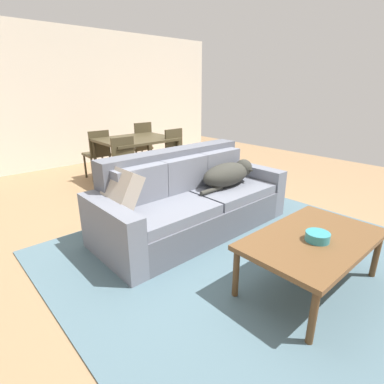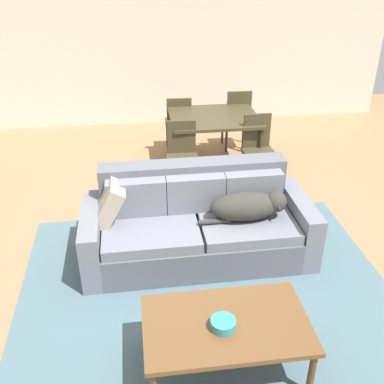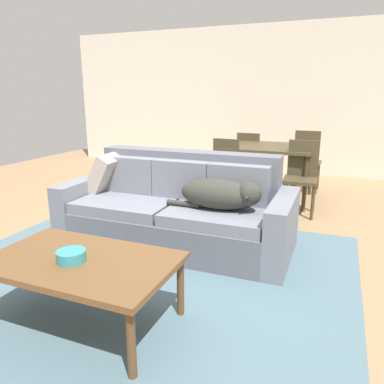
{
  "view_description": "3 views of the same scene",
  "coord_description": "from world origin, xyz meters",
  "views": [
    {
      "loc": [
        -2.02,
        -2.43,
        1.59
      ],
      "look_at": [
        -0.05,
        -0.22,
        0.54
      ],
      "focal_mm": 28.11,
      "sensor_mm": 36.0,
      "label": 1
    },
    {
      "loc": [
        -0.45,
        -3.81,
        2.86
      ],
      "look_at": [
        0.07,
        0.01,
        0.71
      ],
      "focal_mm": 42.38,
      "sensor_mm": 36.0,
      "label": 2
    },
    {
      "loc": [
        1.59,
        -3.22,
        1.48
      ],
      "look_at": [
        0.28,
        -0.01,
        0.55
      ],
      "focal_mm": 34.67,
      "sensor_mm": 36.0,
      "label": 3
    }
  ],
  "objects": [
    {
      "name": "coffee_table",
      "position": [
        0.12,
        -1.49,
        0.42
      ],
      "size": [
        1.2,
        0.73,
        0.46
      ],
      "color": "brown",
      "rests_on": "ground"
    },
    {
      "name": "bowl_on_coffee_table",
      "position": [
        0.08,
        -1.53,
        0.49
      ],
      "size": [
        0.18,
        0.18,
        0.07
      ],
      "primitive_type": "cylinder",
      "color": "teal",
      "rests_on": "coffee_table"
    },
    {
      "name": "throw_pillow_by_left_arm",
      "position": [
        -0.74,
        0.05,
        0.64
      ],
      "size": [
        0.34,
        0.42,
        0.44
      ],
      "primitive_type": "cube",
      "rotation": [
        0.0,
        0.49,
        0.01
      ],
      "color": "#AEA190",
      "rests_on": "couch"
    },
    {
      "name": "dining_chair_far_left",
      "position": [
        0.22,
        2.59,
        0.49
      ],
      "size": [
        0.42,
        0.42,
        0.88
      ],
      "rotation": [
        0.0,
        0.0,
        3.1
      ],
      "color": "#433A25",
      "rests_on": "ground"
    },
    {
      "name": "dining_table",
      "position": [
        0.64,
        2.0,
        0.69
      ],
      "size": [
        1.2,
        1.0,
        0.76
      ],
      "color": "#433A25",
      "rests_on": "ground"
    },
    {
      "name": "dining_chair_far_right",
      "position": [
        1.1,
        2.58,
        0.52
      ],
      "size": [
        0.4,
        0.4,
        0.95
      ],
      "rotation": [
        0.0,
        0.0,
        3.13
      ],
      "color": "#433A25",
      "rests_on": "ground"
    },
    {
      "name": "ground_plane",
      "position": [
        0.0,
        0.0,
        0.0
      ],
      "size": [
        10.0,
        10.0,
        0.0
      ],
      "primitive_type": "plane",
      "color": "#967551"
    },
    {
      "name": "dining_chair_near_right",
      "position": [
        1.14,
        1.48,
        0.5
      ],
      "size": [
        0.41,
        0.41,
        0.91
      ],
      "rotation": [
        0.0,
        0.0,
        0.04
      ],
      "color": "#433A25",
      "rests_on": "ground"
    },
    {
      "name": "dog_on_left_cushion",
      "position": [
        0.62,
        -0.13,
        0.6
      ],
      "size": [
        0.88,
        0.34,
        0.28
      ],
      "rotation": [
        0.0,
        0.0,
        0.01
      ],
      "color": "#35352F",
      "rests_on": "couch"
    },
    {
      "name": "back_partition",
      "position": [
        0.0,
        4.0,
        1.35
      ],
      "size": [
        8.0,
        0.12,
        2.7
      ],
      "primitive_type": "cube",
      "color": "beige",
      "rests_on": "ground"
    },
    {
      "name": "couch",
      "position": [
        0.12,
        0.0,
        0.34
      ],
      "size": [
        2.28,
        0.97,
        0.9
      ],
      "rotation": [
        0.0,
        0.0,
        0.01
      ],
      "color": "#585C66",
      "rests_on": "ground"
    },
    {
      "name": "area_rug",
      "position": [
        0.12,
        -0.75,
        0.01
      ],
      "size": [
        3.45,
        3.07,
        0.01
      ],
      "primitive_type": "cube",
      "rotation": [
        0.0,
        0.0,
        0.01
      ],
      "color": "slate",
      "rests_on": "ground"
    },
    {
      "name": "dining_chair_near_left",
      "position": [
        0.14,
        1.43,
        0.49
      ],
      "size": [
        0.41,
        0.41,
        0.89
      ],
      "rotation": [
        0.0,
        0.0,
        -0.04
      ],
      "color": "#433A25",
      "rests_on": "ground"
    }
  ]
}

